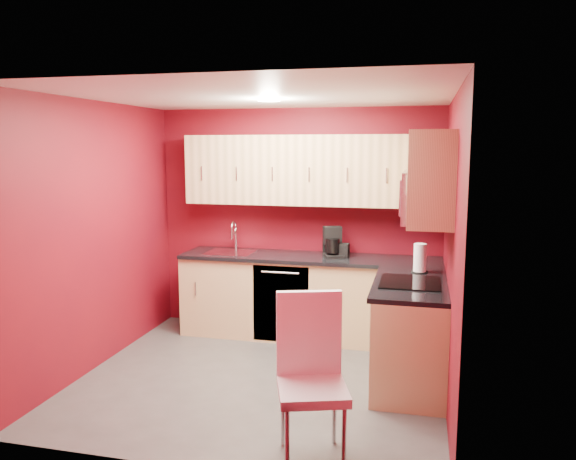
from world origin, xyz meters
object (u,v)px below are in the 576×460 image
at_px(coffee_maker, 334,242).
at_px(paper_towel, 420,258).
at_px(sink, 231,249).
at_px(microwave, 426,197).
at_px(napkin_holder, 343,250).
at_px(dining_chair, 312,381).

distance_m(coffee_maker, paper_towel, 1.05).
bearing_deg(sink, coffee_maker, -0.57).
height_order(microwave, sink, microwave).
height_order(microwave, paper_towel, microwave).
distance_m(microwave, napkin_holder, 1.49).
distance_m(sink, napkin_holder, 1.25).
height_order(microwave, napkin_holder, microwave).
height_order(sink, dining_chair, sink).
relative_size(microwave, sink, 1.46).
distance_m(sink, dining_chair, 2.81).
bearing_deg(napkin_holder, coffee_maker, -163.18).
bearing_deg(microwave, sink, 154.40).
height_order(napkin_holder, paper_towel, paper_towel).
bearing_deg(dining_chair, napkin_holder, 75.45).
relative_size(paper_towel, dining_chair, 0.25).
xyz_separation_m(sink, napkin_holder, (1.25, 0.02, 0.04)).
bearing_deg(coffee_maker, paper_towel, -53.13).
xyz_separation_m(sink, coffee_maker, (1.16, -0.01, 0.13)).
relative_size(sink, dining_chair, 0.47).
relative_size(napkin_holder, dining_chair, 0.13).
xyz_separation_m(microwave, dining_chair, (-0.69, -1.40, -1.11)).
relative_size(coffee_maker, napkin_holder, 2.24).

